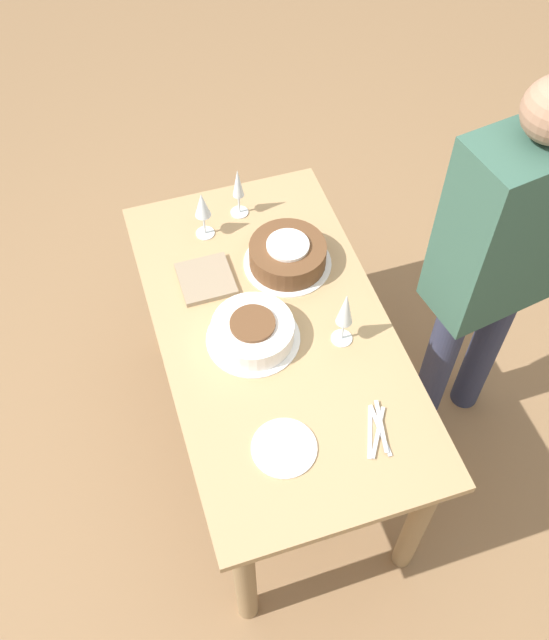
{
  "coord_description": "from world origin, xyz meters",
  "views": [
    {
      "loc": [
        -1.26,
        0.4,
        2.6
      ],
      "look_at": [
        0.0,
        0.0,
        0.8
      ],
      "focal_mm": 40.0,
      "sensor_mm": 36.0,
      "label": 1
    }
  ],
  "objects_px": {
    "cake_center_white": "(253,332)",
    "cake_front_chocolate": "(288,255)",
    "wine_glass_near": "(202,207)",
    "wine_glass_extra": "(345,311)",
    "wine_glass_far": "(238,186)",
    "person_cutting": "(500,256)"
  },
  "relations": [
    {
      "from": "cake_center_white",
      "to": "cake_front_chocolate",
      "type": "bearing_deg",
      "value": -37.41
    },
    {
      "from": "wine_glass_near",
      "to": "wine_glass_extra",
      "type": "height_order",
      "value": "wine_glass_extra"
    },
    {
      "from": "wine_glass_near",
      "to": "wine_glass_far",
      "type": "height_order",
      "value": "wine_glass_far"
    },
    {
      "from": "cake_center_white",
      "to": "person_cutting",
      "type": "height_order",
      "value": "person_cutting"
    },
    {
      "from": "cake_center_white",
      "to": "wine_glass_extra",
      "type": "height_order",
      "value": "wine_glass_extra"
    },
    {
      "from": "cake_front_chocolate",
      "to": "person_cutting",
      "type": "height_order",
      "value": "person_cutting"
    },
    {
      "from": "cake_center_white",
      "to": "wine_glass_extra",
      "type": "bearing_deg",
      "value": -107.88
    },
    {
      "from": "cake_front_chocolate",
      "to": "wine_glass_near",
      "type": "xyz_separation_m",
      "value": [
        0.22,
        0.23,
        0.09
      ]
    },
    {
      "from": "cake_front_chocolate",
      "to": "wine_glass_near",
      "type": "height_order",
      "value": "wine_glass_near"
    },
    {
      "from": "wine_glass_extra",
      "to": "person_cutting",
      "type": "height_order",
      "value": "person_cutting"
    },
    {
      "from": "wine_glass_near",
      "to": "wine_glass_extra",
      "type": "bearing_deg",
      "value": -152.54
    },
    {
      "from": "cake_center_white",
      "to": "wine_glass_far",
      "type": "bearing_deg",
      "value": -11.67
    },
    {
      "from": "cake_front_chocolate",
      "to": "wine_glass_extra",
      "type": "relative_size",
      "value": 1.35
    },
    {
      "from": "wine_glass_extra",
      "to": "wine_glass_far",
      "type": "bearing_deg",
      "value": 13.57
    },
    {
      "from": "cake_center_white",
      "to": "wine_glass_near",
      "type": "height_order",
      "value": "wine_glass_near"
    },
    {
      "from": "wine_glass_far",
      "to": "person_cutting",
      "type": "distance_m",
      "value": 0.91
    },
    {
      "from": "cake_front_chocolate",
      "to": "wine_glass_near",
      "type": "relative_size",
      "value": 1.58
    },
    {
      "from": "wine_glass_far",
      "to": "wine_glass_near",
      "type": "bearing_deg",
      "value": 113.42
    },
    {
      "from": "cake_center_white",
      "to": "person_cutting",
      "type": "relative_size",
      "value": 0.19
    },
    {
      "from": "cake_center_white",
      "to": "wine_glass_far",
      "type": "distance_m",
      "value": 0.57
    },
    {
      "from": "cake_front_chocolate",
      "to": "wine_glass_near",
      "type": "distance_m",
      "value": 0.33
    },
    {
      "from": "cake_front_chocolate",
      "to": "wine_glass_far",
      "type": "relative_size",
      "value": 1.48
    }
  ]
}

